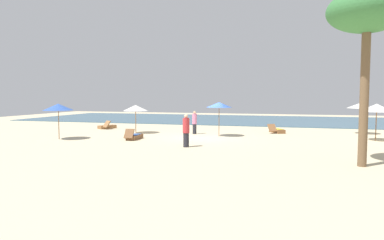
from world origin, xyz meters
name	(u,v)px	position (x,y,z in m)	size (l,w,h in m)	color
ground_plane	(202,138)	(0.00, 0.00, 0.00)	(60.00, 60.00, 0.00)	beige
ocean_water	(239,120)	(0.00, 17.00, 0.03)	(48.00, 16.00, 0.06)	#3D6075
umbrella_0	(136,108)	(-5.33, 1.28, 1.86)	(1.81, 1.81, 2.07)	olive
umbrella_1	(219,105)	(0.93, 1.07, 2.14)	(1.74, 1.74, 2.32)	olive
umbrella_2	(360,106)	(10.34, 5.16, 2.04)	(1.76, 1.76, 2.23)	olive
umbrella_3	(377,108)	(10.62, 1.32, 2.03)	(1.95, 1.95, 2.28)	brown
umbrella_4	(58,107)	(-8.50, -3.28, 2.05)	(1.86, 1.86, 2.26)	olive
lounger_0	(134,137)	(-3.91, -1.99, 0.18)	(0.68, 1.69, 0.72)	brown
lounger_1	(107,127)	(-9.14, 3.83, 0.17)	(1.29, 1.76, 0.70)	olive
lounger_2	(277,130)	(4.62, 4.36, 0.18)	(1.32, 1.76, 0.69)	brown
person_0	(186,131)	(0.20, -4.21, 0.89)	(0.38, 0.38, 1.78)	#26262D
person_1	(195,122)	(-1.04, 1.98, 0.84)	(0.37, 0.37, 1.66)	#26262D
palm_0	(367,14)	(8.35, -7.17, 5.89)	(3.01, 3.01, 6.84)	brown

